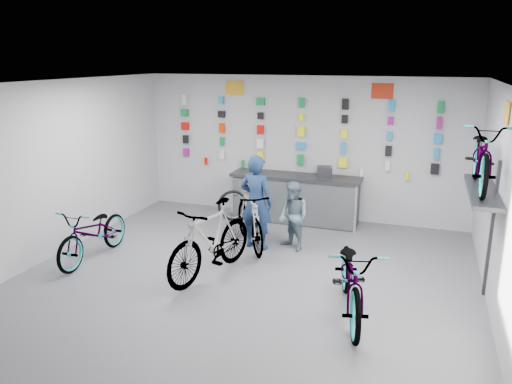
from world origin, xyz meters
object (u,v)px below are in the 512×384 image
at_px(counter, 295,199).
at_px(bike_right, 352,277).
at_px(bike_center, 211,240).
at_px(clerk, 256,202).
at_px(bike_left, 94,233).
at_px(customer, 293,216).
at_px(bike_service, 250,218).

xyz_separation_m(counter, bike_right, (1.72, -3.58, 0.06)).
distance_m(bike_center, clerk, 1.42).
xyz_separation_m(counter, clerk, (-0.28, -1.68, 0.37)).
relative_size(bike_left, bike_center, 0.91).
bearing_deg(customer, bike_right, -21.44).
relative_size(counter, bike_service, 1.49).
bearing_deg(customer, bike_left, -118.46).
height_order(counter, clerk, clerk).
relative_size(counter, customer, 2.16).
bearing_deg(customer, bike_center, -86.89).
bearing_deg(customer, counter, 138.49).
bearing_deg(clerk, bike_right, 146.47).
relative_size(bike_left, customer, 1.46).
height_order(bike_right, clerk, clerk).
height_order(bike_right, bike_service, bike_service).
bearing_deg(bike_center, bike_service, 98.82).
height_order(bike_left, bike_right, bike_right).
bearing_deg(bike_center, customer, 73.23).
bearing_deg(bike_left, bike_center, 0.90).
height_order(bike_service, clerk, clerk).
bearing_deg(bike_service, counter, 42.57).
xyz_separation_m(counter, bike_center, (-0.56, -3.05, 0.11)).
bearing_deg(bike_center, bike_right, 1.92).
bearing_deg(bike_center, clerk, 93.35).
bearing_deg(bike_service, customer, -24.89).
bearing_deg(counter, bike_center, -100.49).
bearing_deg(clerk, customer, -158.45).
distance_m(bike_left, customer, 3.46).
xyz_separation_m(bike_center, bike_service, (0.15, 1.38, -0.06)).
bearing_deg(customer, bike_service, -136.35).
relative_size(bike_service, customer, 1.45).
bearing_deg(bike_center, counter, 94.63).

